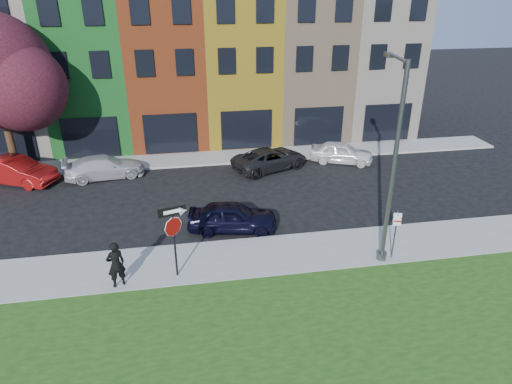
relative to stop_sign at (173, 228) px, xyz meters
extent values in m
plane|color=black|center=(4.89, -2.19, -2.24)|extent=(120.00, 120.00, 0.00)
cube|color=gray|center=(6.89, 0.81, -2.18)|extent=(40.00, 3.00, 0.12)
cube|color=gray|center=(1.89, 12.81, -2.18)|extent=(40.00, 2.40, 0.12)
cube|color=beige|center=(-10.11, 19.01, 2.76)|extent=(5.00, 10.00, 10.00)
cube|color=#268E31|center=(-5.11, 19.01, 2.76)|extent=(5.00, 10.00, 10.00)
cube|color=#A5411B|center=(-0.11, 19.01, 2.76)|extent=(5.00, 10.00, 10.00)
cube|color=gold|center=(4.89, 19.01, 2.76)|extent=(5.00, 10.00, 10.00)
cube|color=#9A8263|center=(9.89, 19.01, 2.76)|extent=(5.00, 10.00, 10.00)
cube|color=beige|center=(14.89, 19.01, 2.76)|extent=(5.00, 10.00, 10.00)
cube|color=black|center=(2.39, 13.95, -0.74)|extent=(30.00, 0.12, 2.60)
cylinder|color=black|center=(0.00, 0.02, -0.67)|extent=(0.08, 0.08, 2.89)
cylinder|color=silver|center=(0.00, 0.00, 0.05)|extent=(0.77, 0.24, 0.79)
cylinder|color=maroon|center=(0.00, -0.03, 0.05)|extent=(0.73, 0.22, 0.75)
cube|color=black|center=(0.00, 0.00, 0.68)|extent=(1.02, 0.32, 0.34)
cube|color=silver|center=(0.00, -0.03, 0.68)|extent=(0.64, 0.20, 0.14)
imported|color=black|center=(-2.19, -0.29, -1.18)|extent=(1.01, 0.94, 1.87)
imported|color=black|center=(2.59, 3.35, -1.55)|extent=(2.95, 4.60, 1.39)
imported|color=maroon|center=(-8.85, 10.81, -1.48)|extent=(5.09, 5.82, 1.52)
imported|color=#B9B8BE|center=(-4.01, 10.83, -1.58)|extent=(3.31, 5.11, 1.31)
imported|color=black|center=(5.82, 10.50, -1.58)|extent=(5.58, 6.31, 1.32)
imported|color=white|center=(10.49, 10.80, -1.57)|extent=(4.36, 5.05, 1.34)
cylinder|color=#4E5153|center=(8.34, -0.29, 1.89)|extent=(0.18, 0.18, 8.02)
cylinder|color=#4E5153|center=(8.34, -0.29, -1.97)|extent=(0.40, 0.40, 0.30)
cylinder|color=#4E5153|center=(8.46, 0.70, 5.80)|extent=(0.37, 2.00, 0.12)
cube|color=#4E5153|center=(8.60, 1.79, 5.75)|extent=(0.32, 0.58, 0.16)
cylinder|color=#4E5153|center=(8.79, -0.26, -1.03)|extent=(0.05, 0.05, 2.19)
cube|color=silver|center=(8.79, -0.29, -0.24)|extent=(0.31, 0.11, 0.42)
cube|color=maroon|center=(8.79, -0.31, -0.24)|extent=(0.31, 0.10, 0.06)
cylinder|color=#4E5153|center=(8.79, -0.29, -1.10)|extent=(0.05, 0.05, 2.04)
cube|color=silver|center=(8.79, -0.32, -0.37)|extent=(0.32, 0.08, 0.42)
cube|color=maroon|center=(8.79, -0.34, -0.37)|extent=(0.32, 0.07, 0.06)
cylinder|color=black|center=(-9.38, 12.54, -0.26)|extent=(0.44, 0.44, 3.71)
sphere|color=black|center=(-7.80, 11.59, 3.02)|extent=(4.74, 4.74, 4.74)
camera|label=1|loc=(0.51, -15.09, 8.37)|focal=32.00mm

